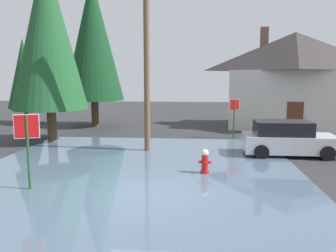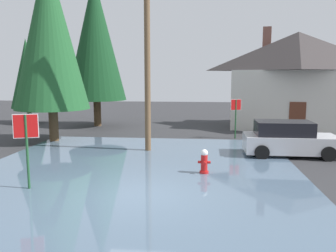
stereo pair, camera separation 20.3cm
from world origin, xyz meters
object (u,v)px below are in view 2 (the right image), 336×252
object	(u,v)px
utility_pole	(147,46)
pine_tree_short_left	(95,39)
parked_car	(288,139)
pine_tree_tall_left	(27,74)
stop_sign_far	(236,111)
pine_tree_mid_left	(49,32)
house	(296,79)
stop_sign_near	(26,136)
fire_hydrant	(204,162)

from	to	relation	value
utility_pole	pine_tree_short_left	bearing A→B (deg)	121.63
utility_pole	parked_car	size ratio (longest dim) A/B	2.35
utility_pole	pine_tree_tall_left	distance (m)	14.47
stop_sign_far	pine_tree_short_left	xyz separation A→B (m)	(-9.59, 4.29, 4.63)
parked_car	pine_tree_mid_left	world-z (taller)	pine_tree_mid_left
stop_sign_far	pine_tree_mid_left	distance (m)	11.20
house	stop_sign_far	bearing A→B (deg)	-133.09
parked_car	stop_sign_far	bearing A→B (deg)	114.92
pine_tree_tall_left	pine_tree_mid_left	xyz separation A→B (m)	(5.30, -7.42, 2.13)
house	pine_tree_short_left	distance (m)	14.42
utility_pole	house	bearing A→B (deg)	44.12
house	pine_tree_tall_left	xyz separation A→B (m)	(-20.00, 0.62, 0.37)
utility_pole	pine_tree_short_left	size ratio (longest dim) A/B	0.91
parked_car	pine_tree_short_left	size ratio (longest dim) A/B	0.39
stop_sign_far	parked_car	bearing A→B (deg)	-65.08
house	pine_tree_short_left	bearing A→B (deg)	-177.66
stop_sign_near	fire_hydrant	size ratio (longest dim) A/B	2.60
stop_sign_near	utility_pole	xyz separation A→B (m)	(2.86, 6.14, 3.26)
house	parked_car	xyz separation A→B (m)	(-2.56, -9.14, -2.69)
stop_sign_near	parked_car	bearing A→B (deg)	31.76
utility_pole	pine_tree_tall_left	xyz separation A→B (m)	(-10.93, 9.42, -1.19)
pine_tree_mid_left	utility_pole	bearing A→B (deg)	-19.56
fire_hydrant	pine_tree_mid_left	distance (m)	11.53
pine_tree_tall_left	pine_tree_short_left	size ratio (longest dim) A/B	0.61
pine_tree_tall_left	house	bearing A→B (deg)	-1.77
stop_sign_far	pine_tree_short_left	size ratio (longest dim) A/B	0.22
stop_sign_far	parked_car	size ratio (longest dim) A/B	0.56
house	pine_tree_short_left	world-z (taller)	pine_tree_short_left
stop_sign_far	pine_tree_tall_left	world-z (taller)	pine_tree_tall_left
parked_car	pine_tree_mid_left	bearing A→B (deg)	169.06
pine_tree_short_left	utility_pole	bearing A→B (deg)	-58.37
stop_sign_near	house	world-z (taller)	house
utility_pole	pine_tree_mid_left	size ratio (longest dim) A/B	0.95
utility_pole	pine_tree_tall_left	world-z (taller)	utility_pole
stop_sign_near	pine_tree_mid_left	xyz separation A→B (m)	(-2.77, 8.14, 4.20)
house	pine_tree_tall_left	size ratio (longest dim) A/B	1.54
stop_sign_far	pine_tree_tall_left	xyz separation A→B (m)	(-15.45, 5.48, 2.20)
fire_hydrant	pine_tree_tall_left	world-z (taller)	pine_tree_tall_left
stop_sign_near	fire_hydrant	bearing A→B (deg)	22.97
stop_sign_near	pine_tree_short_left	distance (m)	15.21
pine_tree_mid_left	pine_tree_short_left	distance (m)	6.25
fire_hydrant	stop_sign_near	bearing A→B (deg)	-157.03
pine_tree_tall_left	pine_tree_short_left	world-z (taller)	pine_tree_short_left
fire_hydrant	utility_pole	world-z (taller)	utility_pole
stop_sign_near	stop_sign_far	distance (m)	12.49
stop_sign_far	house	world-z (taller)	house
fire_hydrant	stop_sign_far	distance (m)	8.01
pine_tree_mid_left	pine_tree_short_left	size ratio (longest dim) A/B	0.95
house	pine_tree_mid_left	world-z (taller)	pine_tree_mid_left
fire_hydrant	pine_tree_mid_left	size ratio (longest dim) A/B	0.09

